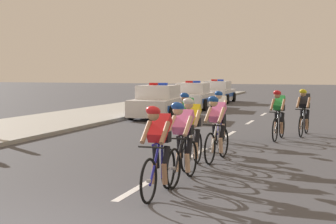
{
  "coord_description": "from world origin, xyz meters",
  "views": [
    {
      "loc": [
        3.26,
        -4.53,
        2.05
      ],
      "look_at": [
        -0.53,
        6.22,
        1.1
      ],
      "focal_mm": 50.46,
      "sensor_mm": 36.0,
      "label": 1
    }
  ],
  "objects_px": {
    "cyclist_second": "(182,141)",
    "cyclist_seventh": "(279,114)",
    "police_car_second": "(193,97)",
    "police_car_third": "(218,93)",
    "cyclist_fourth": "(217,127)",
    "police_car_nearest": "(159,103)",
    "cyclist_lead": "(159,149)",
    "cyclist_sixth": "(220,116)",
    "cyclist_third": "(192,132)",
    "cyclist_eighth": "(304,112)",
    "cyclist_fifth": "(187,120)"
  },
  "relations": [
    {
      "from": "cyclist_second",
      "to": "cyclist_seventh",
      "type": "bearing_deg",
      "value": 80.46
    },
    {
      "from": "cyclist_fourth",
      "to": "police_car_third",
      "type": "distance_m",
      "value": 21.76
    },
    {
      "from": "cyclist_fourth",
      "to": "police_car_nearest",
      "type": "distance_m",
      "value": 10.86
    },
    {
      "from": "cyclist_lead",
      "to": "cyclist_fourth",
      "type": "height_order",
      "value": "same"
    },
    {
      "from": "cyclist_fifth",
      "to": "police_car_nearest",
      "type": "distance_m",
      "value": 8.93
    },
    {
      "from": "cyclist_sixth",
      "to": "cyclist_fifth",
      "type": "bearing_deg",
      "value": -112.96
    },
    {
      "from": "cyclist_sixth",
      "to": "police_car_second",
      "type": "xyz_separation_m",
      "value": [
        -4.42,
        12.25,
        -0.11
      ]
    },
    {
      "from": "police_car_second",
      "to": "cyclist_fourth",
      "type": "bearing_deg",
      "value": -71.69
    },
    {
      "from": "cyclist_lead",
      "to": "cyclist_seventh",
      "type": "xyz_separation_m",
      "value": [
        1.14,
        7.37,
        0.0
      ]
    },
    {
      "from": "cyclist_fifth",
      "to": "cyclist_eighth",
      "type": "relative_size",
      "value": 1.0
    },
    {
      "from": "cyclist_second",
      "to": "cyclist_fourth",
      "type": "distance_m",
      "value": 2.33
    },
    {
      "from": "cyclist_third",
      "to": "police_car_nearest",
      "type": "bearing_deg",
      "value": 114.02
    },
    {
      "from": "cyclist_sixth",
      "to": "cyclist_eighth",
      "type": "distance_m",
      "value": 3.26
    },
    {
      "from": "cyclist_second",
      "to": "cyclist_eighth",
      "type": "relative_size",
      "value": 1.0
    },
    {
      "from": "cyclist_third",
      "to": "cyclist_fourth",
      "type": "height_order",
      "value": "same"
    },
    {
      "from": "cyclist_lead",
      "to": "cyclist_eighth",
      "type": "xyz_separation_m",
      "value": [
        1.81,
        8.69,
        0.0
      ]
    },
    {
      "from": "police_car_third",
      "to": "cyclist_fourth",
      "type": "bearing_deg",
      "value": -76.63
    },
    {
      "from": "cyclist_eighth",
      "to": "police_car_nearest",
      "type": "bearing_deg",
      "value": 147.16
    },
    {
      "from": "police_car_third",
      "to": "cyclist_lead",
      "type": "bearing_deg",
      "value": -78.8
    },
    {
      "from": "cyclist_fourth",
      "to": "cyclist_sixth",
      "type": "height_order",
      "value": "same"
    },
    {
      "from": "cyclist_third",
      "to": "police_car_nearest",
      "type": "height_order",
      "value": "police_car_nearest"
    },
    {
      "from": "cyclist_seventh",
      "to": "police_car_third",
      "type": "height_order",
      "value": "police_car_third"
    },
    {
      "from": "police_car_second",
      "to": "police_car_third",
      "type": "relative_size",
      "value": 1.01
    },
    {
      "from": "cyclist_seventh",
      "to": "police_car_nearest",
      "type": "height_order",
      "value": "police_car_nearest"
    },
    {
      "from": "cyclist_third",
      "to": "police_car_second",
      "type": "relative_size",
      "value": 0.38
    },
    {
      "from": "cyclist_second",
      "to": "cyclist_seventh",
      "type": "relative_size",
      "value": 1.0
    },
    {
      "from": "cyclist_second",
      "to": "cyclist_eighth",
      "type": "bearing_deg",
      "value": 77.25
    },
    {
      "from": "cyclist_fourth",
      "to": "cyclist_sixth",
      "type": "relative_size",
      "value": 1.0
    },
    {
      "from": "cyclist_second",
      "to": "police_car_nearest",
      "type": "relative_size",
      "value": 0.38
    },
    {
      "from": "cyclist_lead",
      "to": "cyclist_fourth",
      "type": "bearing_deg",
      "value": 87.09
    },
    {
      "from": "cyclist_third",
      "to": "cyclist_fifth",
      "type": "xyz_separation_m",
      "value": [
        -0.87,
        2.48,
        0.0
      ]
    },
    {
      "from": "cyclist_sixth",
      "to": "cyclist_eighth",
      "type": "height_order",
      "value": "same"
    },
    {
      "from": "cyclist_second",
      "to": "police_car_third",
      "type": "bearing_deg",
      "value": 101.86
    },
    {
      "from": "cyclist_lead",
      "to": "cyclist_seventh",
      "type": "height_order",
      "value": "same"
    },
    {
      "from": "cyclist_fourth",
      "to": "cyclist_third",
      "type": "bearing_deg",
      "value": -109.41
    },
    {
      "from": "cyclist_second",
      "to": "cyclist_fourth",
      "type": "bearing_deg",
      "value": 87.64
    },
    {
      "from": "cyclist_fourth",
      "to": "cyclist_seventh",
      "type": "distance_m",
      "value": 4.1
    },
    {
      "from": "cyclist_fifth",
      "to": "cyclist_seventh",
      "type": "distance_m",
      "value": 3.27
    },
    {
      "from": "cyclist_fourth",
      "to": "police_car_nearest",
      "type": "bearing_deg",
      "value": 117.61
    },
    {
      "from": "cyclist_lead",
      "to": "cyclist_seventh",
      "type": "bearing_deg",
      "value": 81.22
    },
    {
      "from": "police_car_second",
      "to": "police_car_third",
      "type": "bearing_deg",
      "value": 90.01
    },
    {
      "from": "cyclist_third",
      "to": "cyclist_fourth",
      "type": "relative_size",
      "value": 1.0
    },
    {
      "from": "cyclist_seventh",
      "to": "police_car_nearest",
      "type": "xyz_separation_m",
      "value": [
        -6.0,
        5.63,
        -0.11
      ]
    },
    {
      "from": "cyclist_sixth",
      "to": "cyclist_eighth",
      "type": "bearing_deg",
      "value": 46.53
    },
    {
      "from": "cyclist_lead",
      "to": "cyclist_second",
      "type": "height_order",
      "value": "same"
    },
    {
      "from": "cyclist_fourth",
      "to": "police_car_nearest",
      "type": "relative_size",
      "value": 0.38
    },
    {
      "from": "cyclist_fourth",
      "to": "cyclist_fifth",
      "type": "bearing_deg",
      "value": 127.87
    },
    {
      "from": "cyclist_sixth",
      "to": "police_car_nearest",
      "type": "distance_m",
      "value": 8.0
    },
    {
      "from": "cyclist_third",
      "to": "cyclist_sixth",
      "type": "relative_size",
      "value": 1.0
    },
    {
      "from": "cyclist_second",
      "to": "police_car_third",
      "type": "relative_size",
      "value": 0.39
    }
  ]
}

